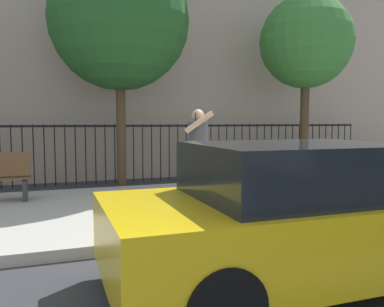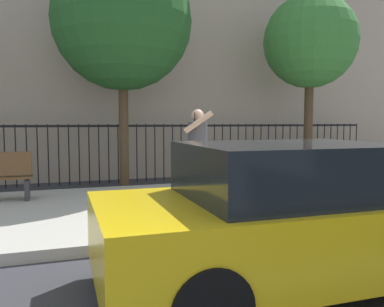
% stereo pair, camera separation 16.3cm
% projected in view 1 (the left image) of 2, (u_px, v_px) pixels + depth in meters
% --- Properties ---
extents(ground_plane, '(60.00, 60.00, 0.00)m').
position_uv_depth(ground_plane, '(308.00, 234.00, 5.91)').
color(ground_plane, '#333338').
extents(sidewalk, '(28.00, 4.40, 0.15)m').
position_uv_depth(sidewalk, '(241.00, 201.00, 7.96)').
color(sidewalk, '#B2ADA3').
rests_on(sidewalk, ground).
extents(building_facade, '(28.00, 4.00, 10.26)m').
position_uv_depth(building_facade, '(157.00, 19.00, 13.46)').
color(building_facade, tan).
rests_on(building_facade, ground).
extents(iron_fence, '(12.03, 0.04, 1.60)m').
position_uv_depth(iron_fence, '(182.00, 144.00, 11.35)').
color(iron_fence, black).
rests_on(iron_fence, ground).
extents(taxi_yellow, '(4.22, 1.89, 1.45)m').
position_uv_depth(taxi_yellow, '(307.00, 216.00, 4.06)').
color(taxi_yellow, yellow).
rests_on(taxi_yellow, ground).
extents(pedestrian_on_phone, '(0.51, 0.71, 1.73)m').
position_uv_depth(pedestrian_on_phone, '(198.00, 151.00, 6.90)').
color(pedestrian_on_phone, tan).
rests_on(pedestrian_on_phone, sidewalk).
extents(street_tree_mid, '(3.32, 3.32, 5.73)m').
position_uv_depth(street_tree_mid, '(120.00, 20.00, 9.42)').
color(street_tree_mid, '#4C3823').
rests_on(street_tree_mid, ground).
extents(street_tree_far, '(2.58, 2.58, 5.17)m').
position_uv_depth(street_tree_far, '(306.00, 43.00, 11.05)').
color(street_tree_far, '#4C3823').
rests_on(street_tree_far, ground).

